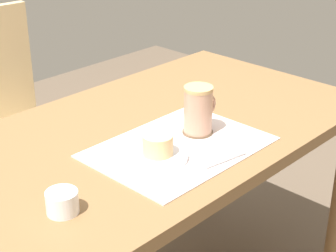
# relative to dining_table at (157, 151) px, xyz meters

# --- Properties ---
(dining_table) EXTENTS (1.26, 0.73, 0.72)m
(dining_table) POSITION_rel_dining_table_xyz_m (0.00, 0.00, 0.00)
(dining_table) COLOR brown
(dining_table) RESTS_ON ground_plane
(wooden_chair) EXTENTS (0.45, 0.45, 0.92)m
(wooden_chair) POSITION_rel_dining_table_xyz_m (-0.08, 0.73, -0.14)
(wooden_chair) COLOR #D1B27F
(wooden_chair) RESTS_ON ground_plane
(placemat) EXTENTS (0.45, 0.33, 0.00)m
(placemat) POSITION_rel_dining_table_xyz_m (-0.06, -0.14, 0.08)
(placemat) COLOR silver
(placemat) RESTS_ON dining_table
(pastry_plate) EXTENTS (0.15, 0.15, 0.01)m
(pastry_plate) POSITION_rel_dining_table_xyz_m (-0.14, -0.14, 0.09)
(pastry_plate) COLOR white
(pastry_plate) RESTS_ON placemat
(pastry) EXTENTS (0.08, 0.08, 0.05)m
(pastry) POSITION_rel_dining_table_xyz_m (-0.14, -0.14, 0.12)
(pastry) COLOR #E5BC7F
(pastry) RESTS_ON pastry_plate
(coffee_coaster) EXTENTS (0.08, 0.08, 0.00)m
(coffee_coaster) POSITION_rel_dining_table_xyz_m (0.04, -0.12, 0.09)
(coffee_coaster) COLOR brown
(coffee_coaster) RESTS_ON placemat
(coffee_mug) EXTENTS (0.11, 0.08, 0.13)m
(coffee_mug) POSITION_rel_dining_table_xyz_m (0.04, -0.12, 0.15)
(coffee_mug) COLOR tan
(coffee_mug) RESTS_ON coffee_coaster
(teaspoon) EXTENTS (0.13, 0.03, 0.01)m
(teaspoon) POSITION_rel_dining_table_xyz_m (-0.03, -0.27, 0.09)
(teaspoon) COLOR silver
(teaspoon) RESTS_ON placemat
(sugar_bowl) EXTENTS (0.07, 0.07, 0.05)m
(sugar_bowl) POSITION_rel_dining_table_xyz_m (-0.45, -0.16, 0.10)
(sugar_bowl) COLOR white
(sugar_bowl) RESTS_ON dining_table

